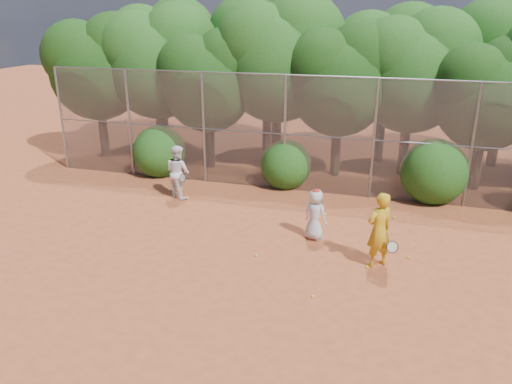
% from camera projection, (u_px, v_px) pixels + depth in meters
% --- Properties ---
extents(ground, '(80.00, 80.00, 0.00)m').
position_uv_depth(ground, '(266.00, 272.00, 12.16)').
color(ground, '#9B4423').
rests_on(ground, ground).
extents(fence_back, '(20.05, 0.09, 4.03)m').
position_uv_depth(fence_back, '(310.00, 134.00, 16.89)').
color(fence_back, gray).
rests_on(fence_back, ground).
extents(tree_0, '(4.38, 3.81, 6.00)m').
position_uv_depth(tree_0, '(98.00, 64.00, 20.57)').
color(tree_0, black).
rests_on(tree_0, ground).
extents(tree_1, '(4.64, 4.03, 6.35)m').
position_uv_depth(tree_1, '(158.00, 59.00, 20.28)').
color(tree_1, black).
rests_on(tree_1, ground).
extents(tree_2, '(3.99, 3.47, 5.47)m').
position_uv_depth(tree_2, '(209.00, 77.00, 19.18)').
color(tree_2, black).
rests_on(tree_2, ground).
extents(tree_3, '(4.89, 4.26, 6.70)m').
position_uv_depth(tree_3, '(279.00, 55.00, 19.14)').
color(tree_3, black).
rests_on(tree_3, ground).
extents(tree_4, '(4.19, 3.64, 5.73)m').
position_uv_depth(tree_4, '(341.00, 76.00, 18.15)').
color(tree_4, black).
rests_on(tree_4, ground).
extents(tree_5, '(4.51, 3.92, 6.17)m').
position_uv_depth(tree_5, '(414.00, 68.00, 18.10)').
color(tree_5, black).
rests_on(tree_5, ground).
extents(tree_6, '(3.86, 3.36, 5.29)m').
position_uv_depth(tree_6, '(489.00, 91.00, 16.73)').
color(tree_6, black).
rests_on(tree_6, ground).
extents(tree_9, '(4.83, 4.20, 6.62)m').
position_uv_depth(tree_9, '(161.00, 50.00, 22.56)').
color(tree_9, black).
rests_on(tree_9, ground).
extents(tree_10, '(5.15, 4.48, 7.06)m').
position_uv_depth(tree_10, '(269.00, 45.00, 21.31)').
color(tree_10, black).
rests_on(tree_10, ground).
extents(tree_11, '(4.64, 4.03, 6.35)m').
position_uv_depth(tree_11, '(388.00, 60.00, 19.77)').
color(tree_11, black).
rests_on(tree_11, ground).
extents(tree_12, '(5.02, 4.37, 6.88)m').
position_uv_depth(tree_12, '(511.00, 52.00, 19.00)').
color(tree_12, black).
rests_on(tree_12, ground).
extents(bush_0, '(2.00, 2.00, 2.00)m').
position_uv_depth(bush_0, '(159.00, 149.00, 19.09)').
color(bush_0, '#184511').
rests_on(bush_0, ground).
extents(bush_1, '(1.80, 1.80, 1.80)m').
position_uv_depth(bush_1, '(286.00, 162.00, 17.79)').
color(bush_1, '#184511').
rests_on(bush_1, ground).
extents(bush_2, '(2.20, 2.20, 2.20)m').
position_uv_depth(bush_2, '(434.00, 169.00, 16.39)').
color(bush_2, '#184511').
rests_on(bush_2, ground).
extents(player_yellow, '(0.94, 0.81, 1.93)m').
position_uv_depth(player_yellow, '(379.00, 230.00, 12.15)').
color(player_yellow, gold).
rests_on(player_yellow, ground).
extents(player_teen, '(0.83, 0.71, 1.46)m').
position_uv_depth(player_teen, '(315.00, 214.00, 13.70)').
color(player_teen, silver).
rests_on(player_teen, ground).
extents(player_white, '(1.09, 1.01, 1.81)m').
position_uv_depth(player_white, '(178.00, 172.00, 16.75)').
color(player_white, white).
rests_on(player_white, ground).
extents(ball_0, '(0.07, 0.07, 0.07)m').
position_uv_depth(ball_0, '(367.00, 267.00, 12.33)').
color(ball_0, '#BFDE28').
rests_on(ball_0, ground).
extents(ball_1, '(0.07, 0.07, 0.07)m').
position_uv_depth(ball_1, '(313.00, 296.00, 11.05)').
color(ball_1, '#BFDE28').
rests_on(ball_1, ground).
extents(ball_2, '(0.07, 0.07, 0.07)m').
position_uv_depth(ball_2, '(409.00, 258.00, 12.79)').
color(ball_2, '#BFDE28').
rests_on(ball_2, ground).
extents(ball_3, '(0.07, 0.07, 0.07)m').
position_uv_depth(ball_3, '(256.00, 255.00, 12.91)').
color(ball_3, '#BFDE28').
rests_on(ball_3, ground).
extents(ball_4, '(0.07, 0.07, 0.07)m').
position_uv_depth(ball_4, '(394.00, 217.00, 15.30)').
color(ball_4, '#BFDE28').
rests_on(ball_4, ground).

